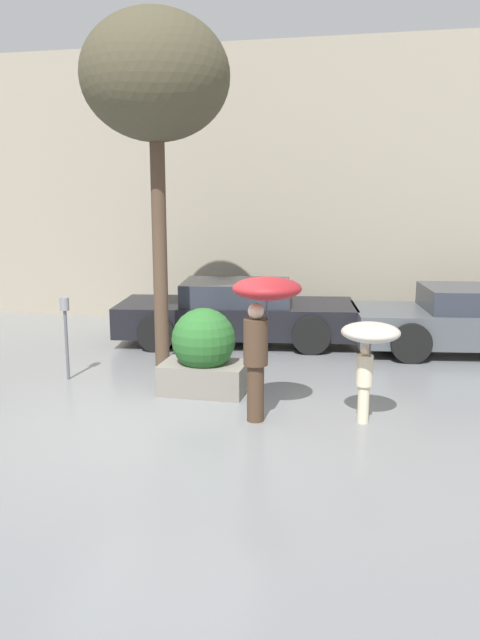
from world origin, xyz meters
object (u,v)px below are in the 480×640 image
at_px(parking_meter, 65,321).
at_px(planter_box, 204,353).
at_px(person_adult, 263,311).
at_px(parked_car_far, 480,321).
at_px(parked_car_near, 237,313).
at_px(street_tree, 155,80).
at_px(person_child, 369,342).

bearing_deg(parking_meter, planter_box, -4.33).
bearing_deg(person_adult, parked_car_far, 28.67).
bearing_deg(parked_car_near, parked_car_far, -96.05).
bearing_deg(person_adult, planter_box, 112.78).
bearing_deg(parking_meter, parked_car_far, 26.33).
distance_m(person_adult, street_tree, 4.43).
bearing_deg(parked_car_near, person_child, -155.91).
distance_m(parked_car_far, street_tree, 7.08).
xyz_separation_m(person_adult, parking_meter, (-3.32, 1.13, -0.50)).
bearing_deg(planter_box, street_tree, 130.68).
bearing_deg(parking_meter, person_child, -12.31).
bearing_deg(street_tree, parking_meter, -137.25).
bearing_deg(street_tree, person_adult, -46.19).
distance_m(person_child, street_tree, 5.37).
relative_size(person_child, parking_meter, 1.01).
bearing_deg(person_adult, parked_car_near, 82.24).
bearing_deg(planter_box, person_child, -19.55).
height_order(person_child, parked_car_far, person_child).
xyz_separation_m(street_tree, parking_meter, (-1.18, -1.09, -3.68)).
height_order(planter_box, parked_car_far, planter_box).
xyz_separation_m(parked_car_near, parking_meter, (-2.03, -3.07, 0.36)).
relative_size(planter_box, person_adult, 0.68).
height_order(person_adult, street_tree, street_tree).
xyz_separation_m(person_child, parking_meter, (-4.63, 1.01, -0.14)).
bearing_deg(parked_car_far, person_adult, 134.91).
xyz_separation_m(person_child, parked_car_near, (-2.59, 4.09, -0.50)).
bearing_deg(planter_box, person_adult, -42.52).
relative_size(parked_car_far, street_tree, 0.84).
bearing_deg(person_child, person_adult, -120.65).
height_order(parked_car_far, street_tree, street_tree).
bearing_deg(person_child, parked_car_far, 119.39).
height_order(parked_car_far, parking_meter, parking_meter).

